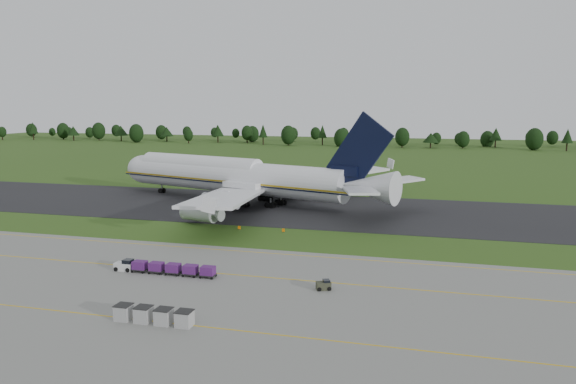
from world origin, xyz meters
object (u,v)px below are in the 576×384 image
(aircraft, at_px, (237,176))
(edge_markers, at_px, (261,229))
(uld_row, at_px, (154,315))
(baggage_train, at_px, (163,268))
(utility_cart, at_px, (323,286))

(aircraft, height_order, edge_markers, aircraft)
(aircraft, distance_m, uld_row, 75.31)
(baggage_train, relative_size, edge_markers, 1.65)
(baggage_train, bearing_deg, uld_row, -65.72)
(uld_row, bearing_deg, aircraft, 103.12)
(edge_markers, bearing_deg, utility_cart, -59.33)
(baggage_train, height_order, utility_cart, baggage_train)
(aircraft, xyz_separation_m, baggage_train, (9.69, -56.84, -5.34))
(uld_row, bearing_deg, edge_markers, 93.05)
(aircraft, bearing_deg, edge_markers, -62.06)
(aircraft, height_order, uld_row, aircraft)
(aircraft, bearing_deg, uld_row, -76.88)
(aircraft, xyz_separation_m, utility_cart, (32.51, -57.73, -5.68))
(utility_cart, height_order, edge_markers, utility_cart)
(baggage_train, xyz_separation_m, edge_markers, (4.94, 29.27, -0.61))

